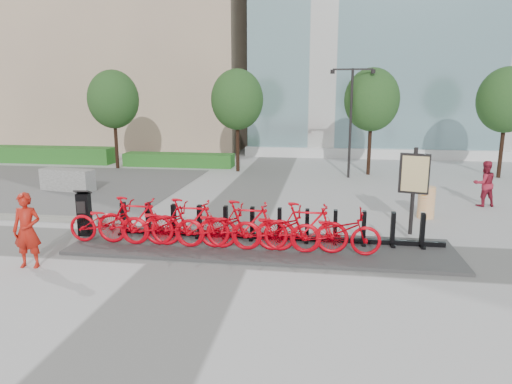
# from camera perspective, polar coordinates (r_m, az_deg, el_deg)

# --- Properties ---
(ground) EXTENTS (120.00, 120.00, 0.00)m
(ground) POSITION_cam_1_polar(r_m,az_deg,el_deg) (11.63, -6.02, -7.17)
(ground) COLOR #B0B0B0
(gravel_patch) EXTENTS (14.00, 14.00, 0.00)m
(gravel_patch) POSITION_cam_1_polar(r_m,az_deg,el_deg) (22.11, -27.10, 0.78)
(gravel_patch) COLOR #545353
(gravel_patch) RESTS_ON ground
(hedge_a) EXTENTS (10.00, 1.40, 0.90)m
(hedge_a) POSITION_cam_1_polar(r_m,az_deg,el_deg) (29.59, -26.29, 4.25)
(hedge_a) COLOR #226C27
(hedge_a) RESTS_ON ground
(hedge_b) EXTENTS (6.00, 1.20, 0.70)m
(hedge_b) POSITION_cam_1_polar(r_m,az_deg,el_deg) (25.31, -9.61, 3.99)
(hedge_b) COLOR #226C27
(hedge_b) RESTS_ON ground
(tree_0) EXTENTS (2.60, 2.60, 5.10)m
(tree_0) POSITION_cam_1_polar(r_m,az_deg,el_deg) (25.07, -17.39, 10.98)
(tree_0) COLOR black
(tree_0) RESTS_ON ground
(tree_1) EXTENTS (2.60, 2.60, 5.10)m
(tree_1) POSITION_cam_1_polar(r_m,az_deg,el_deg) (23.03, -2.36, 11.46)
(tree_1) COLOR black
(tree_1) RESTS_ON ground
(tree_2) EXTENTS (2.60, 2.60, 5.10)m
(tree_2) POSITION_cam_1_polar(r_m,az_deg,el_deg) (22.73, 14.28, 11.10)
(tree_2) COLOR black
(tree_2) RESTS_ON ground
(tree_3) EXTENTS (2.60, 2.60, 5.10)m
(tree_3) POSITION_cam_1_polar(r_m,az_deg,el_deg) (24.06, 28.86, 10.03)
(tree_3) COLOR black
(tree_3) RESTS_ON ground
(streetlamp) EXTENTS (2.00, 0.20, 5.00)m
(streetlamp) POSITION_cam_1_polar(r_m,az_deg,el_deg) (21.67, 11.80, 9.98)
(streetlamp) COLOR black
(streetlamp) RESTS_ON ground
(dock_pad) EXTENTS (9.60, 2.40, 0.08)m
(dock_pad) POSITION_cam_1_polar(r_m,az_deg,el_deg) (11.65, 0.60, -6.85)
(dock_pad) COLOR #3A3A3A
(dock_pad) RESTS_ON ground
(dock_rail_posts) EXTENTS (8.02, 0.50, 0.85)m
(dock_rail_posts) POSITION_cam_1_polar(r_m,az_deg,el_deg) (11.96, 1.20, -4.03)
(dock_rail_posts) COLOR black
(dock_rail_posts) RESTS_ON dock_pad
(bike_0) EXTENTS (2.10, 0.73, 1.11)m
(bike_0) POSITION_cam_1_polar(r_m,az_deg,el_deg) (12.29, -17.99, -3.56)
(bike_0) COLOR #C9000D
(bike_0) RESTS_ON dock_pad
(bike_1) EXTENTS (2.04, 0.58, 1.23)m
(bike_1) POSITION_cam_1_polar(r_m,az_deg,el_deg) (11.98, -14.91, -3.48)
(bike_1) COLOR #C9000D
(bike_1) RESTS_ON dock_pad
(bike_2) EXTENTS (2.10, 0.73, 1.11)m
(bike_2) POSITION_cam_1_polar(r_m,az_deg,el_deg) (11.73, -11.66, -3.95)
(bike_2) COLOR #C9000D
(bike_2) RESTS_ON dock_pad
(bike_3) EXTENTS (2.04, 0.58, 1.23)m
(bike_3) POSITION_cam_1_polar(r_m,az_deg,el_deg) (11.49, -8.29, -3.84)
(bike_3) COLOR #C9000D
(bike_3) RESTS_ON dock_pad
(bike_4) EXTENTS (2.10, 0.73, 1.11)m
(bike_4) POSITION_cam_1_polar(r_m,az_deg,el_deg) (11.33, -4.78, -4.31)
(bike_4) COLOR #C9000D
(bike_4) RESTS_ON dock_pad
(bike_5) EXTENTS (2.04, 0.58, 1.23)m
(bike_5) POSITION_cam_1_polar(r_m,az_deg,el_deg) (11.17, -1.17, -4.18)
(bike_5) COLOR #C9000D
(bike_5) RESTS_ON dock_pad
(bike_6) EXTENTS (2.10, 0.73, 1.11)m
(bike_6) POSITION_cam_1_polar(r_m,az_deg,el_deg) (11.09, 2.51, -4.63)
(bike_6) COLOR #C9000D
(bike_6) RESTS_ON dock_pad
(bike_7) EXTENTS (2.04, 0.58, 1.23)m
(bike_7) POSITION_cam_1_polar(r_m,az_deg,el_deg) (11.03, 6.25, -4.46)
(bike_7) COLOR #C9000D
(bike_7) RESTS_ON dock_pad
(bike_8) EXTENTS (2.10, 0.73, 1.11)m
(bike_8) POSITION_cam_1_polar(r_m,az_deg,el_deg) (11.05, 9.99, -4.88)
(bike_8) COLOR #C9000D
(bike_8) RESTS_ON dock_pad
(kiosk) EXTENTS (0.43, 0.38, 1.28)m
(kiosk) POSITION_cam_1_polar(r_m,az_deg,el_deg) (13.14, -20.67, -2.50)
(kiosk) COLOR black
(kiosk) RESTS_ON dock_pad
(worker_red) EXTENTS (0.67, 0.49, 1.71)m
(worker_red) POSITION_cam_1_polar(r_m,az_deg,el_deg) (11.40, -26.70, -4.31)
(worker_red) COLOR #AA190E
(worker_red) RESTS_ON ground
(pedestrian) EXTENTS (0.89, 0.76, 1.60)m
(pedestrian) POSITION_cam_1_polar(r_m,az_deg,el_deg) (17.72, 26.65, 0.95)
(pedestrian) COLOR maroon
(pedestrian) RESTS_ON ground
(construction_barrel) EXTENTS (0.65, 0.65, 1.00)m
(construction_barrel) POSITION_cam_1_polar(r_m,az_deg,el_deg) (15.34, 20.50, -1.21)
(construction_barrel) COLOR orange
(construction_barrel) RESTS_ON ground
(jersey_barrier) EXTENTS (2.36, 1.02, 0.88)m
(jersey_barrier) POSITION_cam_1_polar(r_m,az_deg,el_deg) (20.02, -22.50, 1.41)
(jersey_barrier) COLOR #B1B1B1
(jersey_barrier) RESTS_ON ground
(map_sign) EXTENTS (0.80, 0.34, 2.44)m
(map_sign) POSITION_cam_1_polar(r_m,az_deg,el_deg) (13.16, 19.16, 1.73)
(map_sign) COLOR black
(map_sign) RESTS_ON ground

